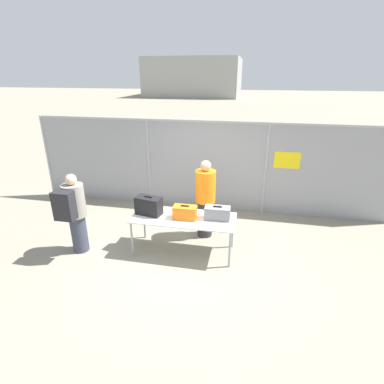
{
  "coord_description": "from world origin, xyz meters",
  "views": [
    {
      "loc": [
        1.13,
        -5.05,
        3.36
      ],
      "look_at": [
        -0.02,
        0.58,
        1.05
      ],
      "focal_mm": 28.0,
      "sensor_mm": 36.0,
      "label": 1
    }
  ],
  "objects_px": {
    "traveler_hooded": "(74,211)",
    "suitcase_black": "(149,206)",
    "suitcase_grey": "(217,213)",
    "inspection_table": "(183,220)",
    "suitcase_orange": "(185,212)",
    "security_worker_near": "(205,198)",
    "utility_trailer": "(233,163)"
  },
  "relations": [
    {
      "from": "traveler_hooded",
      "to": "suitcase_black",
      "type": "bearing_deg",
      "value": 14.38
    },
    {
      "from": "suitcase_grey",
      "to": "inspection_table",
      "type": "bearing_deg",
      "value": -174.17
    },
    {
      "from": "suitcase_orange",
      "to": "suitcase_grey",
      "type": "relative_size",
      "value": 0.91
    },
    {
      "from": "security_worker_near",
      "to": "utility_trailer",
      "type": "distance_m",
      "value": 4.23
    },
    {
      "from": "suitcase_black",
      "to": "suitcase_grey",
      "type": "relative_size",
      "value": 1.11
    },
    {
      "from": "inspection_table",
      "to": "suitcase_orange",
      "type": "xyz_separation_m",
      "value": [
        0.04,
        -0.04,
        0.18
      ]
    },
    {
      "from": "suitcase_orange",
      "to": "suitcase_grey",
      "type": "bearing_deg",
      "value": 9.66
    },
    {
      "from": "security_worker_near",
      "to": "traveler_hooded",
      "type": "bearing_deg",
      "value": 38.31
    },
    {
      "from": "inspection_table",
      "to": "utility_trailer",
      "type": "xyz_separation_m",
      "value": [
        0.6,
        4.92,
        -0.26
      ]
    },
    {
      "from": "utility_trailer",
      "to": "suitcase_orange",
      "type": "bearing_deg",
      "value": -96.47
    },
    {
      "from": "utility_trailer",
      "to": "suitcase_black",
      "type": "bearing_deg",
      "value": -104.76
    },
    {
      "from": "suitcase_black",
      "to": "suitcase_orange",
      "type": "relative_size",
      "value": 1.23
    },
    {
      "from": "inspection_table",
      "to": "utility_trailer",
      "type": "distance_m",
      "value": 4.97
    },
    {
      "from": "suitcase_black",
      "to": "utility_trailer",
      "type": "distance_m",
      "value": 5.11
    },
    {
      "from": "inspection_table",
      "to": "suitcase_orange",
      "type": "bearing_deg",
      "value": -42.53
    },
    {
      "from": "suitcase_black",
      "to": "suitcase_grey",
      "type": "xyz_separation_m",
      "value": [
        1.34,
        0.06,
        -0.06
      ]
    },
    {
      "from": "traveler_hooded",
      "to": "inspection_table",
      "type": "bearing_deg",
      "value": 8.22
    },
    {
      "from": "security_worker_near",
      "to": "utility_trailer",
      "type": "bearing_deg",
      "value": -82.0
    },
    {
      "from": "inspection_table",
      "to": "suitcase_grey",
      "type": "relative_size",
      "value": 4.08
    },
    {
      "from": "suitcase_black",
      "to": "security_worker_near",
      "type": "height_order",
      "value": "security_worker_near"
    },
    {
      "from": "security_worker_near",
      "to": "suitcase_grey",
      "type": "bearing_deg",
      "value": 129.26
    },
    {
      "from": "suitcase_black",
      "to": "utility_trailer",
      "type": "relative_size",
      "value": 0.12
    },
    {
      "from": "suitcase_black",
      "to": "suitcase_orange",
      "type": "height_order",
      "value": "suitcase_black"
    },
    {
      "from": "suitcase_black",
      "to": "utility_trailer",
      "type": "bearing_deg",
      "value": 75.24
    },
    {
      "from": "suitcase_grey",
      "to": "traveler_hooded",
      "type": "height_order",
      "value": "traveler_hooded"
    },
    {
      "from": "suitcase_black",
      "to": "suitcase_orange",
      "type": "distance_m",
      "value": 0.74
    },
    {
      "from": "security_worker_near",
      "to": "utility_trailer",
      "type": "height_order",
      "value": "security_worker_near"
    },
    {
      "from": "suitcase_black",
      "to": "suitcase_grey",
      "type": "distance_m",
      "value": 1.34
    },
    {
      "from": "inspection_table",
      "to": "traveler_hooded",
      "type": "distance_m",
      "value": 2.09
    },
    {
      "from": "suitcase_grey",
      "to": "security_worker_near",
      "type": "bearing_deg",
      "value": 117.24
    },
    {
      "from": "traveler_hooded",
      "to": "utility_trailer",
      "type": "xyz_separation_m",
      "value": [
        2.64,
        5.36,
        -0.44
      ]
    },
    {
      "from": "security_worker_near",
      "to": "suitcase_black",
      "type": "bearing_deg",
      "value": 47.65
    }
  ]
}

